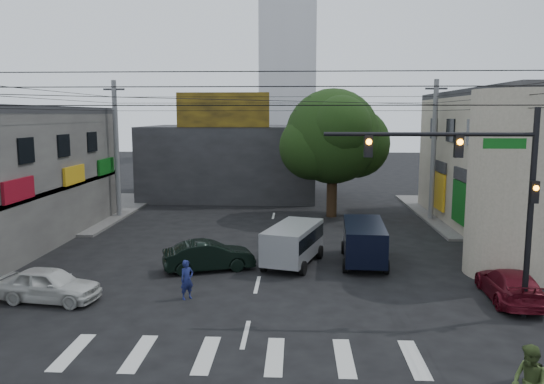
# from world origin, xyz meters

# --- Properties ---
(ground) EXTENTS (160.00, 160.00, 0.00)m
(ground) POSITION_xyz_m (0.00, 0.00, 0.00)
(ground) COLOR black
(ground) RESTS_ON ground
(sidewalk_far_left) EXTENTS (16.00, 16.00, 0.15)m
(sidewalk_far_left) POSITION_xyz_m (-18.00, 18.00, 0.07)
(sidewalk_far_left) COLOR #514F4C
(sidewalk_far_left) RESTS_ON ground
(sidewalk_far_right) EXTENTS (16.00, 16.00, 0.15)m
(sidewalk_far_right) POSITION_xyz_m (18.00, 18.00, 0.07)
(sidewalk_far_right) COLOR #514F4C
(sidewalk_far_right) RESTS_ON ground
(corner_column) EXTENTS (4.00, 4.00, 8.00)m
(corner_column) POSITION_xyz_m (11.00, 4.00, 4.00)
(corner_column) COLOR gray
(corner_column) RESTS_ON ground
(building_far) EXTENTS (14.00, 10.00, 6.00)m
(building_far) POSITION_xyz_m (-4.00, 26.00, 3.00)
(building_far) COLOR #232326
(building_far) RESTS_ON ground
(billboard) EXTENTS (7.00, 0.30, 2.60)m
(billboard) POSITION_xyz_m (-4.00, 21.10, 7.30)
(billboard) COLOR olive
(billboard) RESTS_ON building_far
(tower_distant) EXTENTS (9.00, 9.00, 44.00)m
(tower_distant) POSITION_xyz_m (0.00, 70.00, 22.00)
(tower_distant) COLOR silver
(tower_distant) RESTS_ON ground
(street_tree) EXTENTS (6.40, 6.40, 8.70)m
(street_tree) POSITION_xyz_m (4.00, 17.00, 5.47)
(street_tree) COLOR black
(street_tree) RESTS_ON ground
(traffic_gantry) EXTENTS (7.10, 0.35, 7.20)m
(traffic_gantry) POSITION_xyz_m (7.82, -1.00, 4.83)
(traffic_gantry) COLOR black
(traffic_gantry) RESTS_ON ground
(utility_pole_far_left) EXTENTS (0.32, 0.32, 9.20)m
(utility_pole_far_left) POSITION_xyz_m (-10.50, 16.00, 4.60)
(utility_pole_far_left) COLOR #59595B
(utility_pole_far_left) RESTS_ON ground
(utility_pole_far_right) EXTENTS (0.32, 0.32, 9.20)m
(utility_pole_far_right) POSITION_xyz_m (10.50, 16.00, 4.60)
(utility_pole_far_right) COLOR #59595B
(utility_pole_far_right) RESTS_ON ground
(dark_sedan) EXTENTS (3.88, 4.91, 1.34)m
(dark_sedan) POSITION_xyz_m (-2.33, 3.97, 0.67)
(dark_sedan) COLOR black
(dark_sedan) RESTS_ON ground
(white_compact) EXTENTS (2.57, 4.23, 1.30)m
(white_compact) POSITION_xyz_m (-7.64, -0.31, 0.65)
(white_compact) COLOR beige
(white_compact) RESTS_ON ground
(maroon_sedan) EXTENTS (2.26, 4.43, 1.22)m
(maroon_sedan) POSITION_xyz_m (9.63, 0.58, 0.61)
(maroon_sedan) COLOR #500B16
(maroon_sedan) RESTS_ON ground
(silver_minivan) EXTENTS (5.30, 4.18, 1.85)m
(silver_minivan) POSITION_xyz_m (1.45, 5.06, 0.93)
(silver_minivan) COLOR gray
(silver_minivan) RESTS_ON ground
(navy_van) EXTENTS (5.00, 2.45, 1.90)m
(navy_van) POSITION_xyz_m (4.77, 5.44, 0.95)
(navy_van) COLOR black
(navy_van) RESTS_ON ground
(traffic_officer) EXTENTS (0.91, 0.91, 1.51)m
(traffic_officer) POSITION_xyz_m (-2.53, 0.20, 0.76)
(traffic_officer) COLOR #161C4E
(traffic_officer) RESTS_ON ground
(pedestrian_olive) EXTENTS (1.18, 1.08, 1.79)m
(pedestrian_olive) POSITION_xyz_m (6.92, -7.45, 0.89)
(pedestrian_olive) COLOR #384921
(pedestrian_olive) RESTS_ON ground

